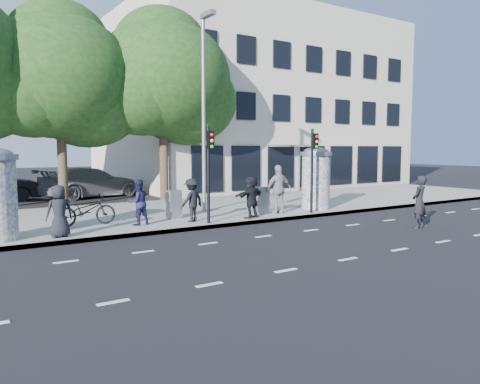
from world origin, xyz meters
TOP-DOWN VIEW (x-y plane):
  - ground at (0.00, 0.00)m, footprint 120.00×120.00m
  - sidewalk at (0.00, 7.50)m, footprint 40.00×8.00m
  - curb at (0.00, 3.55)m, footprint 40.00×0.10m
  - lane_dash_near at (0.00, -2.20)m, footprint 32.00×0.12m
  - lane_dash_far at (0.00, 1.40)m, footprint 32.00×0.12m
  - ad_column_right at (5.20, 4.70)m, footprint 1.36×1.36m
  - traffic_pole_near at (-0.60, 3.79)m, footprint 0.22×0.31m
  - traffic_pole_far at (4.20, 3.79)m, footprint 0.22×0.31m
  - street_lamp at (0.80, 6.63)m, footprint 0.25×0.93m
  - tree_near_left at (-3.50, 12.70)m, footprint 6.80×6.80m
  - tree_center at (1.50, 12.30)m, footprint 7.00×7.00m
  - building at (12.00, 19.99)m, footprint 20.30×15.85m
  - ped_a at (-5.57, 3.97)m, footprint 0.77×0.51m
  - ped_c at (-2.82, 4.80)m, footprint 0.84×0.70m
  - ped_d at (-0.95, 4.44)m, footprint 1.13×0.86m
  - ped_e at (2.92, 4.37)m, footprint 1.20×0.76m
  - ped_f at (1.35, 4.03)m, footprint 1.60×0.99m
  - man_road at (5.39, -0.34)m, footprint 0.76×0.59m
  - bicycle at (-4.36, 5.64)m, footprint 0.71×2.01m
  - cabinet_left at (-1.15, 5.52)m, footprint 0.54×0.42m
  - cabinet_right at (2.32, 4.66)m, footprint 0.52×0.38m
  - car_right at (-1.25, 16.13)m, footprint 3.72×6.17m

SIDE VIEW (x-z plane):
  - ground at x=0.00m, z-range 0.00..0.00m
  - lane_dash_near at x=0.00m, z-range 0.00..0.01m
  - lane_dash_far at x=0.00m, z-range 0.00..0.01m
  - sidewalk at x=0.00m, z-range 0.00..0.15m
  - curb at x=0.00m, z-range -0.01..0.15m
  - bicycle at x=-4.36m, z-range 0.15..1.20m
  - cabinet_left at x=-1.15m, z-range 0.15..1.20m
  - cabinet_right at x=2.32m, z-range 0.15..1.23m
  - car_right at x=-1.25m, z-range 0.00..1.67m
  - man_road at x=5.39m, z-range 0.00..1.83m
  - ped_d at x=-0.95m, z-range 0.15..1.70m
  - ped_a at x=-5.57m, z-range 0.15..1.71m
  - ped_c at x=-2.82m, z-range 0.15..1.72m
  - ped_f at x=1.35m, z-range 0.15..1.77m
  - ped_e at x=2.92m, z-range 0.15..2.11m
  - ad_column_right at x=5.20m, z-range 0.21..2.86m
  - traffic_pole_near at x=-0.60m, z-range 0.53..3.93m
  - traffic_pole_far at x=4.20m, z-range 0.53..3.93m
  - street_lamp at x=0.80m, z-range 0.79..8.79m
  - building at x=12.00m, z-range -0.01..11.99m
  - tree_near_left at x=-3.50m, z-range 1.58..10.55m
  - tree_center at x=1.50m, z-range 1.66..10.96m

